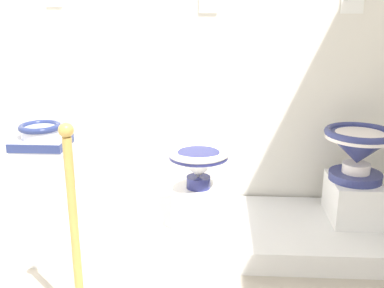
% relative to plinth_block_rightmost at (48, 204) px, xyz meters
% --- Properties ---
extents(display_platform, '(2.78, 0.79, 0.13)m').
position_rel_plinth_block_rightmost_xyz_m(display_platform, '(0.95, 0.04, -0.17)').
color(display_platform, white).
rests_on(display_platform, ground_plane).
extents(plinth_block_rightmost, '(0.38, 0.33, 0.20)m').
position_rel_plinth_block_rightmost_xyz_m(plinth_block_rightmost, '(0.00, 0.00, 0.00)').
color(plinth_block_rightmost, white).
rests_on(plinth_block_rightmost, display_platform).
extents(antique_toilet_rightmost, '(0.31, 0.26, 0.41)m').
position_rel_plinth_block_rightmost_xyz_m(antique_toilet_rightmost, '(0.00, 0.00, 0.31)').
color(antique_toilet_rightmost, '#B2B7D0').
rests_on(antique_toilet_rightmost, plinth_block_rightmost).
extents(plinth_block_squat_floral, '(0.30, 0.33, 0.16)m').
position_rel_plinth_block_rightmost_xyz_m(plinth_block_squat_floral, '(0.94, 0.05, -0.02)').
color(plinth_block_squat_floral, white).
rests_on(plinth_block_squat_floral, display_platform).
extents(antique_toilet_squat_floral, '(0.37, 0.37, 0.30)m').
position_rel_plinth_block_rightmost_xyz_m(antique_toilet_squat_floral, '(0.94, 0.05, 0.25)').
color(antique_toilet_squat_floral, white).
rests_on(antique_toilet_squat_floral, plinth_block_squat_floral).
extents(plinth_block_central_ornate, '(0.29, 0.38, 0.26)m').
position_rel_plinth_block_rightmost_xyz_m(plinth_block_central_ornate, '(1.90, 0.12, 0.03)').
color(plinth_block_central_ornate, white).
rests_on(plinth_block_central_ornate, display_platform).
extents(antique_toilet_central_ornate, '(0.42, 0.42, 0.32)m').
position_rel_plinth_block_rightmost_xyz_m(antique_toilet_central_ornate, '(1.90, 0.12, 0.36)').
color(antique_toilet_central_ornate, navy).
rests_on(antique_toilet_central_ornate, plinth_block_central_ornate).
extents(info_placard_second, '(0.12, 0.01, 0.15)m').
position_rel_plinth_block_rightmost_xyz_m(info_placard_second, '(0.98, 0.44, 1.21)').
color(info_placard_second, white).
extents(info_placard_third, '(0.14, 0.01, 0.11)m').
position_rel_plinth_block_rightmost_xyz_m(info_placard_third, '(1.87, 0.44, 1.19)').
color(info_placard_third, white).
extents(stanchion_post_near_left, '(0.25, 0.25, 0.95)m').
position_rel_plinth_block_rightmost_xyz_m(stanchion_post_near_left, '(0.43, -0.77, 0.05)').
color(stanchion_post_near_left, '#BA9446').
rests_on(stanchion_post_near_left, ground_plane).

